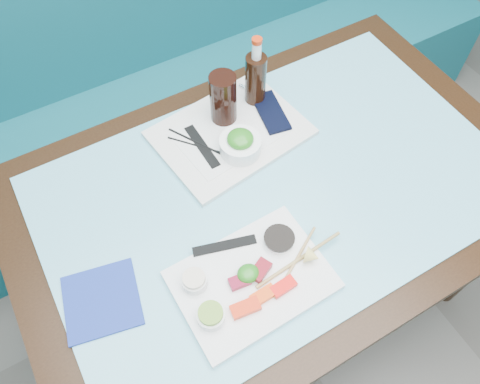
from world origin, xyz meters
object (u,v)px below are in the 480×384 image
dining_table (275,205)px  seaweed_bowl (240,146)px  cola_bottle_body (255,81)px  cola_glass (223,98)px  blue_napkin (102,300)px  sashimi_plate (252,280)px  booth_bench (164,93)px  serving_tray (230,133)px

dining_table → seaweed_bowl: bearing=102.1°
dining_table → cola_bottle_body: size_ratio=8.13×
seaweed_bowl → cola_bottle_body: size_ratio=0.66×
cola_glass → blue_napkin: 0.62m
seaweed_bowl → blue_napkin: (-0.49, -0.21, -0.03)m
sashimi_plate → cola_glass: 0.51m
seaweed_bowl → cola_glass: cola_glass is taller
booth_bench → seaweed_bowl: (-0.03, -0.70, 0.42)m
booth_bench → cola_bottle_body: bearing=-79.3°
blue_napkin → dining_table: bearing=7.4°
seaweed_bowl → blue_napkin: 0.53m
seaweed_bowl → cola_bottle_body: cola_bottle_body is taller
cola_glass → blue_napkin: bearing=-146.1°
serving_tray → seaweed_bowl: bearing=-105.3°
blue_napkin → seaweed_bowl: bearing=23.4°
cola_bottle_body → serving_tray: bearing=-149.7°
serving_tray → seaweed_bowl: seaweed_bowl is taller
booth_bench → sashimi_plate: size_ratio=8.56×
dining_table → seaweed_bowl: size_ratio=12.26×
seaweed_bowl → blue_napkin: seaweed_bowl is taller
serving_tray → blue_napkin: serving_tray is taller
dining_table → cola_bottle_body: (0.10, 0.29, 0.18)m
cola_bottle_body → blue_napkin: 0.72m
sashimi_plate → cola_bottle_body: bearing=57.2°
booth_bench → seaweed_bowl: size_ratio=26.27×
dining_table → sashimi_plate: size_ratio=4.00×
sashimi_plate → serving_tray: sashimi_plate is taller
serving_tray → cola_bottle_body: cola_bottle_body is taller
seaweed_bowl → cola_bottle_body: bearing=47.7°
seaweed_bowl → sashimi_plate: bearing=-115.7°
dining_table → cola_bottle_body: bearing=70.3°
dining_table → sashimi_plate: (-0.19, -0.20, 0.10)m
blue_napkin → cola_bottle_body: bearing=30.0°
blue_napkin → sashimi_plate: bearing=-22.0°
booth_bench → seaweed_bowl: booth_bench is taller
cola_glass → serving_tray: bearing=-100.3°
dining_table → booth_bench: bearing=90.0°
booth_bench → cola_glass: bearing=-91.1°
cola_glass → cola_bottle_body: size_ratio=0.90×
seaweed_bowl → cola_glass: 0.14m
seaweed_bowl → cola_bottle_body: 0.21m
sashimi_plate → cola_glass: cola_glass is taller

